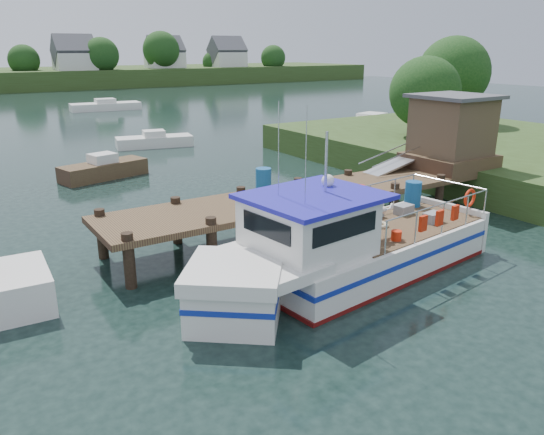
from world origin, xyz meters
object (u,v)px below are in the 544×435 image
lobster_boat (341,250)px  moored_b (154,141)px  moored_c (372,122)px  dock (409,154)px  moored_far (106,106)px  moored_rowboat (104,169)px

lobster_boat → moored_b: size_ratio=2.08×
moored_c → dock: bearing=-137.0°
lobster_boat → moored_far: size_ratio=1.48×
moored_rowboat → moored_far: moored_rowboat is taller
dock → moored_far: bearing=89.7°
moored_rowboat → moored_c: 24.56m
moored_b → moored_c: moored_c is taller
lobster_boat → moored_rowboat: lobster_boat is taller
dock → moored_rowboat: size_ratio=3.65×
lobster_boat → moored_rowboat: (-2.01, 16.11, -0.46)m
lobster_boat → moored_b: 23.49m
moored_far → moored_b: size_ratio=1.41×
moored_rowboat → dock: bearing=-37.8°
dock → moored_rowboat: (-8.86, 12.05, -1.77)m
lobster_boat → moored_c: bearing=38.6°
dock → moored_b: 19.56m
moored_rowboat → moored_c: (23.85, 5.90, -0.03)m
dock → moored_far: (0.24, 42.70, -1.79)m
moored_c → moored_b: bearing=169.1°
dock → moored_c: bearing=50.1°
dock → moored_rowboat: bearing=126.3°
lobster_boat → moored_far: bearing=74.8°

